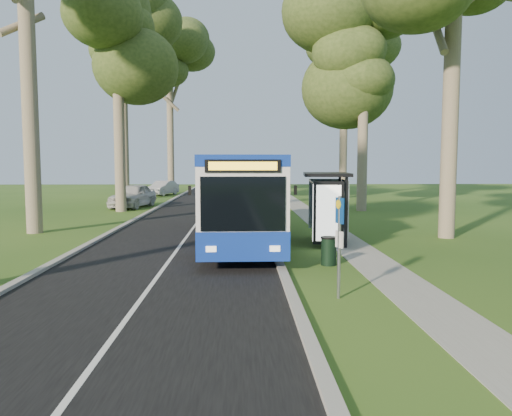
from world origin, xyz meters
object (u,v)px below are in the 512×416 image
Objects in this scene: litter_bin at (329,251)px; car_white at (133,196)px; bus at (241,197)px; bus_stop_sign at (339,235)px; car_silver at (163,188)px; bus_shelter at (332,194)px.

litter_bin is 22.89m from car_white.
bus reaches higher than car_white.
bus_stop_sign is at bearing -76.27° from bus.
car_silver is (0.04, 13.38, -0.14)m from car_white.
litter_bin is at bearing -52.27° from car_white.
bus is at bearing 118.08° from litter_bin.
bus_shelter reaches higher than bus_stop_sign.
bus_shelter is at bearing 62.82° from bus_stop_sign.
bus is 5.93m from litter_bin.
bus is at bearing -52.65° from car_white.
bus_stop_sign is 0.71× the size of bus_shelter.
litter_bin is 35.33m from car_silver.
litter_bin is 0.18× the size of car_white.
car_silver is (-10.33, 33.78, 0.26)m from litter_bin.
litter_bin is (2.72, -5.10, -1.31)m from bus.
car_white is at bearing 116.96° from litter_bin.
bus_stop_sign is 7.92m from bus_shelter.
bus_shelter reaches higher than car_white.
bus_stop_sign reaches higher than car_white.
car_silver is at bearing 86.66° from bus_stop_sign.
bus_shelter is 4.36m from litter_bin.
bus_shelter is at bearing 78.57° from litter_bin.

